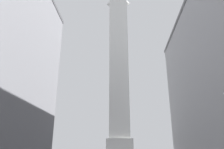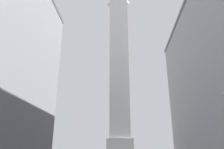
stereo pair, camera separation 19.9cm
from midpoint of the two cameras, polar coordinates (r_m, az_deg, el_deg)
name	(u,v)px [view 2 (the right image)]	position (r m, az deg, el deg)	size (l,w,h in m)	color
obelisk	(119,66)	(85.42, 2.00, 2.31)	(9.03, 9.03, 70.66)	silver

